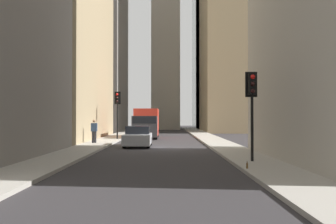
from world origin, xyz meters
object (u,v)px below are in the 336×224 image
object	(u,v)px
traffic_light_midblock	(117,104)
delivery_truck	(146,123)
sedan_silver	(138,137)
traffic_light_foreground	(252,95)
discarded_bottle	(247,166)
pedestrian	(94,130)

from	to	relation	value
traffic_light_midblock	delivery_truck	bearing A→B (deg)	-35.55
sedan_silver	traffic_light_foreground	xyz separation A→B (m)	(-10.06, -5.68, 2.32)
discarded_bottle	pedestrian	bearing A→B (deg)	30.33
traffic_light_foreground	traffic_light_midblock	xyz separation A→B (m)	(17.19, 8.04, 0.20)
traffic_light_foreground	discarded_bottle	size ratio (longest dim) A/B	14.32
pedestrian	traffic_light_midblock	bearing A→B (deg)	-10.87
sedan_silver	pedestrian	distance (m)	3.86
delivery_truck	traffic_light_midblock	bearing A→B (deg)	144.45
delivery_truck	sedan_silver	world-z (taller)	delivery_truck
sedan_silver	traffic_light_foreground	distance (m)	11.78
discarded_bottle	traffic_light_foreground	bearing A→B (deg)	-16.67
pedestrian	traffic_light_foreground	bearing A→B (deg)	-142.66
delivery_truck	discarded_bottle	world-z (taller)	delivery_truck
traffic_light_foreground	traffic_light_midblock	bearing A→B (deg)	25.06
traffic_light_foreground	delivery_truck	bearing A→B (deg)	15.49
traffic_light_midblock	discarded_bottle	bearing A→B (deg)	-159.49
traffic_light_foreground	pedestrian	bearing A→B (deg)	37.34
delivery_truck	sedan_silver	xyz separation A→B (m)	(-10.43, -0.00, -0.80)
traffic_light_midblock	discarded_bottle	size ratio (longest dim) A/B	15.33
delivery_truck	discarded_bottle	bearing A→B (deg)	-167.75
delivery_truck	pedestrian	bearing A→B (deg)	158.59
traffic_light_midblock	discarded_bottle	distance (m)	21.11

